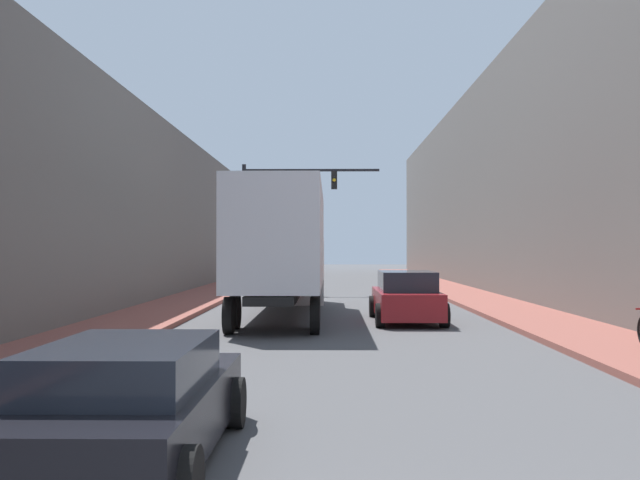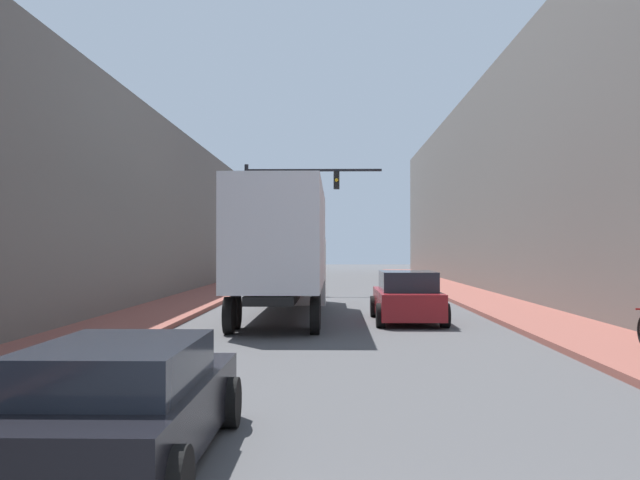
{
  "view_description": "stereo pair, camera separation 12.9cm",
  "coord_description": "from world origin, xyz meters",
  "px_view_note": "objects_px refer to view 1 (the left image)",
  "views": [
    {
      "loc": [
        -0.29,
        -3.25,
        2.28
      ],
      "look_at": [
        -0.55,
        15.5,
        2.51
      ],
      "focal_mm": 40.0,
      "sensor_mm": 36.0,
      "label": 1
    },
    {
      "loc": [
        -0.17,
        -3.25,
        2.28
      ],
      "look_at": [
        -0.55,
        15.5,
        2.51
      ],
      "focal_mm": 40.0,
      "sensor_mm": 36.0,
      "label": 2
    }
  ],
  "objects_px": {
    "sedan_car": "(130,404)",
    "suv_car": "(406,298)",
    "traffic_signal_gantry": "(276,204)",
    "semi_truck": "(284,246)"
  },
  "relations": [
    {
      "from": "semi_truck",
      "to": "sedan_car",
      "type": "bearing_deg",
      "value": -91.96
    },
    {
      "from": "sedan_car",
      "to": "traffic_signal_gantry",
      "type": "relative_size",
      "value": 0.64
    },
    {
      "from": "sedan_car",
      "to": "suv_car",
      "type": "height_order",
      "value": "suv_car"
    },
    {
      "from": "suv_car",
      "to": "traffic_signal_gantry",
      "type": "relative_size",
      "value": 0.66
    },
    {
      "from": "semi_truck",
      "to": "traffic_signal_gantry",
      "type": "height_order",
      "value": "traffic_signal_gantry"
    },
    {
      "from": "semi_truck",
      "to": "suv_car",
      "type": "height_order",
      "value": "semi_truck"
    },
    {
      "from": "semi_truck",
      "to": "suv_car",
      "type": "bearing_deg",
      "value": -25.45
    },
    {
      "from": "sedan_car",
      "to": "traffic_signal_gantry",
      "type": "bearing_deg",
      "value": 91.19
    },
    {
      "from": "sedan_car",
      "to": "traffic_signal_gantry",
      "type": "height_order",
      "value": "traffic_signal_gantry"
    },
    {
      "from": "semi_truck",
      "to": "suv_car",
      "type": "xyz_separation_m",
      "value": [
        3.92,
        -1.87,
        -1.62
      ]
    }
  ]
}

